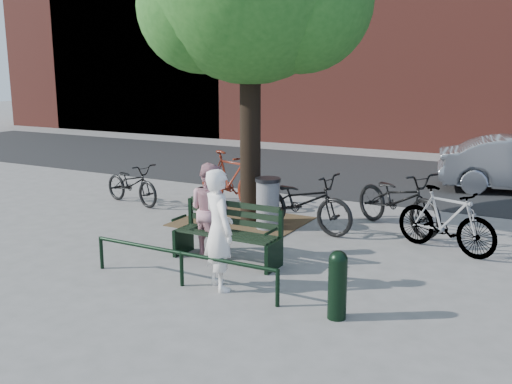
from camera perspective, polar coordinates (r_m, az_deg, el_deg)
The scene contains 14 objects.
ground at distance 9.13m, azimuth -2.94°, elevation -6.93°, with size 90.00×90.00×0.00m, color gray.
dirt_pit at distance 11.42m, azimuth -1.43°, elevation -2.96°, with size 2.40×2.00×0.02m, color brown.
road at distance 16.74m, azimuth 12.49°, elevation 1.57°, with size 40.00×7.00×0.01m, color black.
park_bench at distance 9.05m, azimuth -2.71°, elevation -3.92°, with size 1.74×0.54×0.97m.
guard_railing at distance 8.06m, azimuth -7.47°, elevation -6.60°, with size 3.06×0.06×0.51m.
person_left at distance 7.81m, azimuth -3.74°, elevation -3.78°, with size 0.61×0.40×1.68m, color white.
person_right at distance 9.24m, azimuth -4.62°, elevation -1.76°, with size 0.75×0.58×1.53m, color #BC818B.
bollard at distance 7.03m, azimuth 8.16°, elevation -8.94°, with size 0.23×0.23×0.86m.
litter_bin at distance 10.81m, azimuth 1.18°, elevation -1.14°, with size 0.48×0.48×0.99m.
bicycle_a at distance 13.17m, azimuth -12.31°, elevation 0.83°, with size 0.62×1.78×0.94m, color black.
bicycle_b at distance 12.66m, azimuth -2.56°, elevation 1.30°, with size 0.57×2.03×1.22m, color #5D190D.
bicycle_c at distance 10.71m, azimuth 4.59°, elevation -0.97°, with size 0.75×2.14×1.12m, color black.
bicycle_d at distance 9.98m, azimuth 18.45°, elevation -2.65°, with size 0.51×1.80×1.08m, color gray.
bicycle_e at distance 11.12m, azimuth 14.01°, elevation -0.74°, with size 0.76×2.19×1.15m, color black.
Camera 1 is at (4.55, -7.34, 2.96)m, focal length 40.00 mm.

